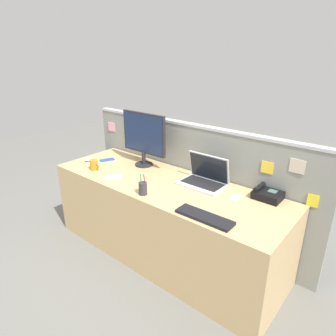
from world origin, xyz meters
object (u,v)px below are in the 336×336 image
object	(u,v)px
keyboard_main	(204,217)
pen_cup	(143,188)
laptop	(205,177)
cell_phone_white_slab	(112,177)
computer_mouse_right_hand	(89,159)
cell_phone_blue_case	(107,160)
cell_phone_silver_slab	(235,197)
desktop_monitor	(144,136)
coffee_mug	(94,165)
desk_phone	(267,194)

from	to	relation	value
keyboard_main	pen_cup	bearing A→B (deg)	179.63
laptop	keyboard_main	world-z (taller)	laptop
keyboard_main	cell_phone_white_slab	bearing A→B (deg)	175.70
computer_mouse_right_hand	cell_phone_white_slab	world-z (taller)	computer_mouse_right_hand
cell_phone_blue_case	cell_phone_white_slab	xyz separation A→B (m)	(0.39, -0.26, 0.00)
laptop	computer_mouse_right_hand	bearing A→B (deg)	-167.12
cell_phone_silver_slab	pen_cup	bearing A→B (deg)	-151.15
desktop_monitor	computer_mouse_right_hand	world-z (taller)	desktop_monitor
computer_mouse_right_hand	pen_cup	world-z (taller)	pen_cup
cell_phone_silver_slab	coffee_mug	bearing A→B (deg)	-171.86
cell_phone_blue_case	coffee_mug	distance (m)	0.27
cell_phone_silver_slab	keyboard_main	bearing A→B (deg)	-98.12
pen_cup	computer_mouse_right_hand	bearing A→B (deg)	168.68
laptop	keyboard_main	bearing A→B (deg)	-56.72
computer_mouse_right_hand	pen_cup	xyz separation A→B (m)	(0.96, -0.19, 0.04)
pen_cup	desk_phone	bearing A→B (deg)	35.62
desk_phone	coffee_mug	bearing A→B (deg)	-162.35
desktop_monitor	cell_phone_white_slab	bearing A→B (deg)	-90.46
desk_phone	coffee_mug	xyz separation A→B (m)	(-1.50, -0.48, 0.01)
keyboard_main	coffee_mug	bearing A→B (deg)	175.80
desktop_monitor	laptop	world-z (taller)	desktop_monitor
cell_phone_white_slab	cell_phone_silver_slab	bearing A→B (deg)	62.02
laptop	computer_mouse_right_hand	size ratio (longest dim) A/B	3.79
cell_phone_blue_case	cell_phone_silver_slab	world-z (taller)	same
computer_mouse_right_hand	coffee_mug	distance (m)	0.27
desktop_monitor	keyboard_main	xyz separation A→B (m)	(1.01, -0.47, -0.29)
laptop	pen_cup	distance (m)	0.54
desk_phone	cell_phone_silver_slab	xyz separation A→B (m)	(-0.19, -0.15, -0.03)
desk_phone	computer_mouse_right_hand	xyz separation A→B (m)	(-1.74, -0.37, -0.02)
computer_mouse_right_hand	cell_phone_blue_case	distance (m)	0.19
desktop_monitor	laptop	distance (m)	0.75
desktop_monitor	coffee_mug	bearing A→B (deg)	-125.36
desk_phone	cell_phone_white_slab	bearing A→B (deg)	-158.11
cell_phone_silver_slab	coffee_mug	world-z (taller)	coffee_mug
cell_phone_blue_case	keyboard_main	bearing A→B (deg)	11.05
desk_phone	keyboard_main	distance (m)	0.59
pen_cup	cell_phone_silver_slab	xyz separation A→B (m)	(0.59, 0.41, -0.05)
pen_cup	cell_phone_silver_slab	world-z (taller)	pen_cup
desktop_monitor	desk_phone	distance (m)	1.25
computer_mouse_right_hand	cell_phone_white_slab	distance (m)	0.53
pen_cup	cell_phone_white_slab	distance (m)	0.45
cell_phone_blue_case	laptop	bearing A→B (deg)	31.57
desk_phone	keyboard_main	bearing A→B (deg)	-110.39
laptop	pen_cup	size ratio (longest dim) A/B	2.14
laptop	cell_phone_silver_slab	distance (m)	0.33
cell_phone_white_slab	computer_mouse_right_hand	bearing A→B (deg)	-150.04
coffee_mug	cell_phone_blue_case	bearing A→B (deg)	114.57
cell_phone_white_slab	desk_phone	bearing A→B (deg)	65.59
pen_cup	cell_phone_blue_case	size ratio (longest dim) A/B	1.19
desk_phone	computer_mouse_right_hand	distance (m)	1.78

